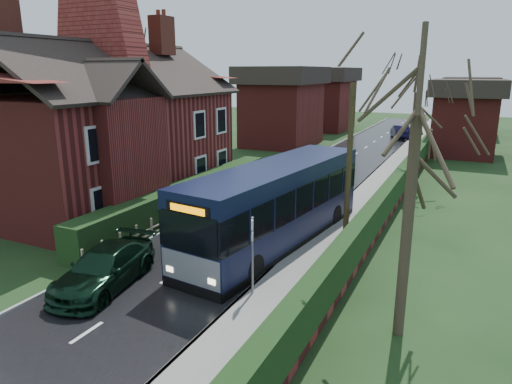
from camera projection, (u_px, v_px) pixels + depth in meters
The scene contains 18 objects.
ground at pixel (200, 258), 18.12m from camera, with size 140.00×140.00×0.00m, color #25411B.
road at pixel (291, 197), 26.84m from camera, with size 6.00×100.00×0.02m, color black.
pavement at pixel (364, 205), 25.06m from camera, with size 2.50×100.00×0.14m, color slate.
kerb_right at pixel (342, 202), 25.56m from camera, with size 0.12×100.00×0.14m, color gray.
kerb_left at pixel (245, 191), 28.10m from camera, with size 0.12×100.00×0.10m, color gray.
front_hedge at pixel (188, 197), 23.90m from camera, with size 1.20×16.00×1.60m, color black.
picket_fence at pixel (200, 205), 23.67m from camera, with size 0.10×16.00×0.90m, color gray, non-canonical shape.
right_wall_hedge at pixel (394, 191), 24.17m from camera, with size 0.60×50.00×1.80m.
brick_house at pixel (108, 124), 24.79m from camera, with size 9.30×14.60×10.30m.
bus at pixel (276, 205), 19.20m from camera, with size 3.96×11.51×3.43m.
car_silver at pixel (252, 181), 27.62m from camera, with size 1.79×4.44×1.51m, color #A8A8AD.
car_green at pixel (104, 268), 15.53m from camera, with size 1.89×4.65×1.35m, color black.
car_distant at pixel (400, 132), 50.10m from camera, with size 1.55×4.43×1.46m, color black.
bus_stop_sign at pixel (252, 245), 14.51m from camera, with size 0.22×0.40×2.73m.
telegraph_pole at pixel (349, 166), 18.68m from camera, with size 0.28×0.86×6.73m.
tree_right_near at pixel (419, 97), 11.21m from camera, with size 4.06×4.06×8.76m.
tree_right_far at pixel (418, 85), 26.84m from camera, with size 4.41×4.41×8.53m.
tree_house_side at pixel (167, 64), 28.41m from camera, with size 4.47×4.47×10.16m.
Camera 1 is at (9.24, -14.26, 7.16)m, focal length 32.00 mm.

